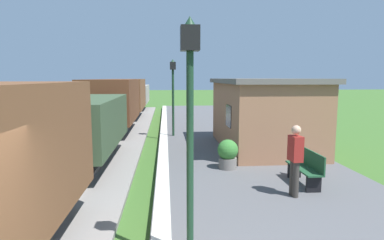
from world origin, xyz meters
name	(u,v)px	position (x,y,z in m)	size (l,w,h in m)	color
freight_train	(111,106)	(-2.40, 14.64, 1.58)	(2.50, 32.60, 2.72)	brown
station_hut	(263,113)	(4.40, 9.90, 1.65)	(3.50, 5.80, 2.78)	#9E6B4C
bench_near_hut	(306,167)	(4.19, 5.27, 0.72)	(0.42, 1.50, 0.91)	#1E4C2D
person_waiting	(295,158)	(3.53, 4.48, 1.18)	(0.26, 0.39, 1.71)	#38332D
potted_planter	(228,154)	(2.41, 6.94, 0.72)	(0.64, 0.64, 0.92)	slate
lamp_post_near	(190,95)	(0.87, 2.13, 2.80)	(0.28, 0.28, 3.70)	#193823
lamp_post_far	(173,83)	(0.87, 12.86, 2.80)	(0.28, 0.28, 3.70)	#193823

